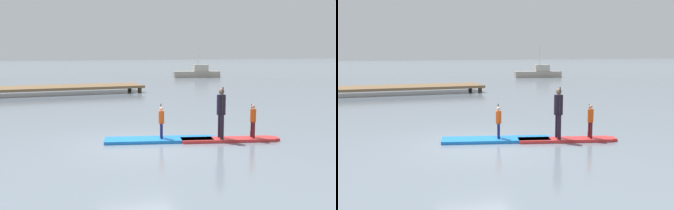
{
  "view_description": "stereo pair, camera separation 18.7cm",
  "coord_description": "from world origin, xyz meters",
  "views": [
    {
      "loc": [
        -3.88,
        -12.19,
        2.93
      ],
      "look_at": [
        1.76,
        2.21,
        0.91
      ],
      "focal_mm": 44.28,
      "sensor_mm": 36.0,
      "label": 1
    },
    {
      "loc": [
        -3.7,
        -12.25,
        2.93
      ],
      "look_at": [
        1.76,
        2.21,
        0.91
      ],
      "focal_mm": 44.28,
      "sensor_mm": 36.0,
      "label": 2
    }
  ],
  "objects": [
    {
      "name": "ground_plane",
      "position": [
        0.0,
        0.0,
        0.0
      ],
      "size": [
        240.0,
        240.0,
        0.0
      ],
      "primitive_type": "plane",
      "color": "slate"
    },
    {
      "name": "paddleboard_far",
      "position": [
        2.86,
        -0.53,
        0.05
      ],
      "size": [
        3.25,
        1.42,
        0.1
      ],
      "color": "red",
      "rests_on": "ground"
    },
    {
      "name": "paddler_child_solo",
      "position": [
        0.77,
        0.28,
        0.68
      ],
      "size": [
        0.22,
        0.37,
        1.12
      ],
      "color": "#19194C",
      "rests_on": "paddleboard_near"
    },
    {
      "name": "paddler_adult",
      "position": [
        2.57,
        -0.45,
        1.04
      ],
      "size": [
        0.36,
        0.5,
        1.7
      ],
      "color": "black",
      "rests_on": "paddleboard_far"
    },
    {
      "name": "paddleboard_near",
      "position": [
        0.75,
        0.27,
        0.05
      ],
      "size": [
        3.75,
        1.75,
        0.1
      ],
      "color": "blue",
      "rests_on": "ground"
    },
    {
      "name": "paddler_child_front",
      "position": [
        3.61,
        -0.72,
        0.71
      ],
      "size": [
        0.24,
        0.38,
        1.09
      ],
      "color": "#4C1419",
      "rests_on": "paddleboard_far"
    },
    {
      "name": "floating_dock",
      "position": [
        -0.04,
        17.14,
        0.43
      ],
      "size": [
        10.57,
        3.17,
        0.52
      ],
      "color": "brown",
      "rests_on": "ground"
    },
    {
      "name": "fishing_boat_green_midground",
      "position": [
        16.21,
        30.07,
        0.5
      ],
      "size": [
        5.36,
        2.46,
        3.73
      ],
      "color": "#9E9384",
      "rests_on": "ground"
    }
  ]
}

